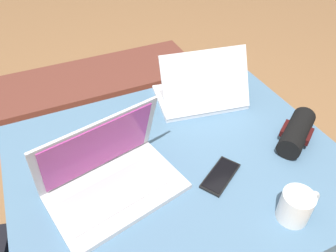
{
  "coord_description": "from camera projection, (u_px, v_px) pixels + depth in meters",
  "views": [
    {
      "loc": [
        -0.32,
        -0.63,
        1.23
      ],
      "look_at": [
        -0.0,
        0.09,
        0.55
      ],
      "focal_mm": 35.0,
      "sensor_mm": 36.0,
      "label": 1
    }
  ],
  "objects": [
    {
      "name": "ground_plane",
      "position": [
        177.0,
        240.0,
        1.34
      ],
      "size": [
        14.0,
        14.0,
        0.0
      ],
      "primitive_type": "plane",
      "color": "olive"
    },
    {
      "name": "ottoman",
      "position": [
        178.0,
        206.0,
        1.18
      ],
      "size": [
        1.03,
        0.83,
        0.47
      ],
      "color": "#2A3D4E",
      "rests_on": "ground_plane"
    },
    {
      "name": "laptop_near",
      "position": [
        111.0,
        176.0,
        0.92
      ],
      "size": [
        0.41,
        0.31,
        0.23
      ],
      "rotation": [
        0.0,
        0.0,
        0.22
      ],
      "color": "silver",
      "rests_on": "ottoman"
    },
    {
      "name": "laptop_far",
      "position": [
        201.0,
        92.0,
        1.24
      ],
      "size": [
        0.35,
        0.28,
        0.22
      ],
      "rotation": [
        0.0,
        0.0,
        2.98
      ],
      "color": "silver",
      "rests_on": "ottoman"
    },
    {
      "name": "cell_phone",
      "position": [
        220.0,
        176.0,
        0.98
      ],
      "size": [
        0.16,
        0.13,
        0.01
      ],
      "rotation": [
        0.0,
        0.0,
        5.27
      ],
      "color": "black",
      "rests_on": "ottoman"
    },
    {
      "name": "wrist_brace",
      "position": [
        297.0,
        132.0,
        1.08
      ],
      "size": [
        0.21,
        0.17,
        0.07
      ],
      "rotation": [
        0.0,
        0.0,
        0.59
      ],
      "color": "black",
      "rests_on": "ottoman"
    },
    {
      "name": "coffee_mug",
      "position": [
        297.0,
        206.0,
        0.85
      ],
      "size": [
        0.12,
        0.08,
        0.09
      ],
      "color": "white",
      "rests_on": "ottoman"
    },
    {
      "name": "fireplace_hearth",
      "position": [
        94.0,
        78.0,
        2.22
      ],
      "size": [
        1.4,
        0.5,
        0.04
      ],
      "color": "brown",
      "rests_on": "ground_plane"
    }
  ]
}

